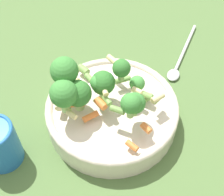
# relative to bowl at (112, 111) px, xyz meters

# --- Properties ---
(ground_plane) EXTENTS (3.00, 3.00, 0.00)m
(ground_plane) POSITION_rel_bowl_xyz_m (0.00, 0.00, -0.03)
(ground_plane) COLOR #4C6B38
(bowl) EXTENTS (0.24, 0.24, 0.05)m
(bowl) POSITION_rel_bowl_xyz_m (0.00, 0.00, 0.00)
(bowl) COLOR beige
(bowl) RESTS_ON ground_plane
(pasta_salad) EXTENTS (0.19, 0.19, 0.10)m
(pasta_salad) POSITION_rel_bowl_xyz_m (0.03, 0.01, 0.07)
(pasta_salad) COLOR #8CB766
(pasta_salad) RESTS_ON bowl
(spoon) EXTENTS (0.09, 0.19, 0.01)m
(spoon) POSITION_rel_bowl_xyz_m (-0.14, -0.16, -0.02)
(spoon) COLOR silver
(spoon) RESTS_ON ground_plane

